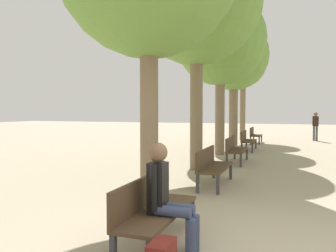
# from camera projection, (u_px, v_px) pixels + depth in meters

# --- Properties ---
(bench_row_0) EXTENTS (0.50, 1.63, 0.81)m
(bench_row_0) POSITION_uv_depth(u_px,v_px,m) (152.00, 206.00, 4.02)
(bench_row_0) COLOR #4C3823
(bench_row_0) RESTS_ON ground_plane
(bench_row_1) EXTENTS (0.50, 1.63, 0.81)m
(bench_row_1) POSITION_uv_depth(u_px,v_px,m) (212.00, 164.00, 7.18)
(bench_row_1) COLOR #4C3823
(bench_row_1) RESTS_ON ground_plane
(bench_row_2) EXTENTS (0.50, 1.63, 0.81)m
(bench_row_2) POSITION_uv_depth(u_px,v_px,m) (235.00, 148.00, 10.34)
(bench_row_2) COLOR #4C3823
(bench_row_2) RESTS_ON ground_plane
(bench_row_3) EXTENTS (0.50, 1.63, 0.81)m
(bench_row_3) POSITION_uv_depth(u_px,v_px,m) (247.00, 139.00, 13.50)
(bench_row_3) COLOR #4C3823
(bench_row_3) RESTS_ON ground_plane
(bench_row_4) EXTENTS (0.50, 1.63, 0.81)m
(bench_row_4) POSITION_uv_depth(u_px,v_px,m) (255.00, 134.00, 16.66)
(bench_row_4) COLOR #4C3823
(bench_row_4) RESTS_ON ground_plane
(tree_row_1) EXTENTS (3.60, 3.60, 6.50)m
(tree_row_1) POSITION_uv_depth(u_px,v_px,m) (197.00, 0.00, 8.95)
(tree_row_1) COLOR #7A664C
(tree_row_1) RESTS_ON ground_plane
(tree_row_2) EXTENTS (3.37, 3.37, 5.96)m
(tree_row_2) POSITION_uv_depth(u_px,v_px,m) (220.00, 41.00, 12.16)
(tree_row_2) COLOR #7A664C
(tree_row_2) RESTS_ON ground_plane
(tree_row_3) EXTENTS (3.20, 3.20, 5.80)m
(tree_row_3) POSITION_uv_depth(u_px,v_px,m) (234.00, 57.00, 15.25)
(tree_row_3) COLOR #7A664C
(tree_row_3) RESTS_ON ground_plane
(tree_row_4) EXTENTS (2.54, 2.54, 5.53)m
(tree_row_4) POSITION_uv_depth(u_px,v_px,m) (243.00, 65.00, 18.47)
(tree_row_4) COLOR #7A664C
(tree_row_4) RESTS_ON ground_plane
(person_seated) EXTENTS (0.61, 0.34, 1.26)m
(person_seated) POSITION_uv_depth(u_px,v_px,m) (167.00, 194.00, 3.83)
(person_seated) COLOR #384260
(person_seated) RESTS_ON ground_plane
(pedestrian_near) EXTENTS (0.32, 0.23, 1.58)m
(pedestrian_near) POSITION_uv_depth(u_px,v_px,m) (315.00, 124.00, 17.96)
(pedestrian_near) COLOR #4C4C4C
(pedestrian_near) RESTS_ON ground_plane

